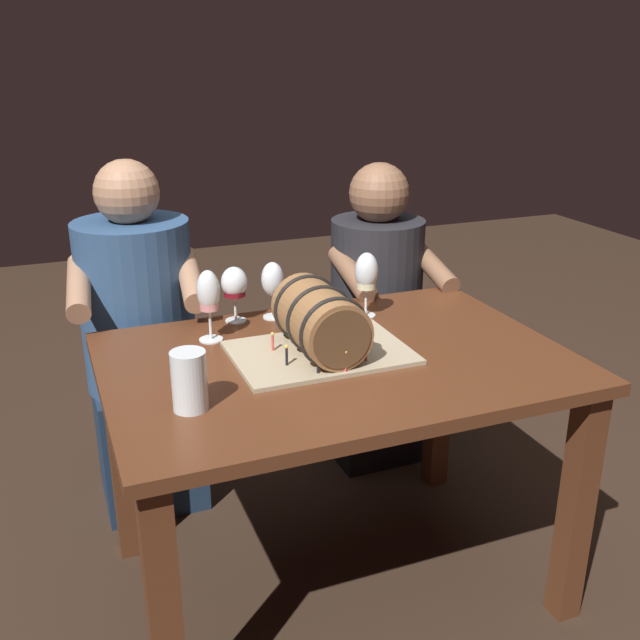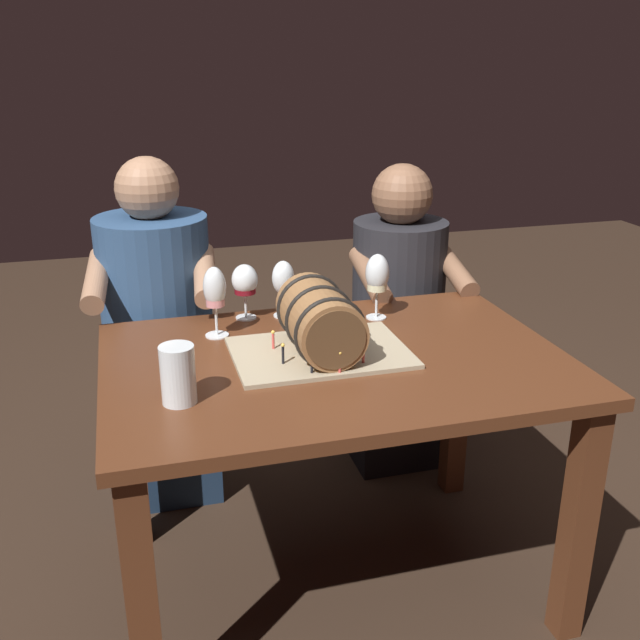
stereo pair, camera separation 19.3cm
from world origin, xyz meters
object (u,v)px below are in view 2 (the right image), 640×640
wine_glass_empty (283,279)px  wine_glass_white (377,276)px  beer_pint (178,376)px  person_seated_left (160,343)px  wine_glass_rose (215,291)px  dining_table (335,397)px  person_seated_right (397,329)px  barrel_cake (320,325)px  wine_glass_red (245,282)px

wine_glass_empty → wine_glass_white: wine_glass_white is taller
wine_glass_white → beer_pint: size_ratio=1.43×
beer_pint → person_seated_left: 0.84m
wine_glass_rose → wine_glass_white: wine_glass_rose is taller
dining_table → wine_glass_rose: 0.45m
wine_glass_empty → beer_pint: wine_glass_empty is taller
dining_table → person_seated_right: (0.43, 0.65, -0.09)m
barrel_cake → wine_glass_rose: bearing=139.9°
dining_table → person_seated_right: size_ratio=1.08×
wine_glass_empty → person_seated_right: (0.50, 0.30, -0.33)m
barrel_cake → person_seated_right: (0.47, 0.62, -0.29)m
barrel_cake → beer_pint: (-0.39, -0.18, -0.02)m
barrel_cake → beer_pint: size_ratio=3.32×
dining_table → beer_pint: (-0.43, -0.16, 0.19)m
wine_glass_empty → person_seated_left: (-0.37, 0.30, -0.29)m
barrel_cake → wine_glass_empty: barrel_cake is taller
wine_glass_white → person_seated_right: bearing=59.6°
wine_glass_rose → person_seated_left: (-0.15, 0.41, -0.30)m
person_seated_right → dining_table: bearing=-123.9°
wine_glass_red → wine_glass_white: bearing=-15.1°
barrel_cake → wine_glass_red: (-0.14, 0.33, 0.03)m
wine_glass_rose → dining_table: bearing=-39.8°
barrel_cake → person_seated_right: person_seated_right is taller
beer_pint → person_seated_right: size_ratio=0.12×
wine_glass_empty → beer_pint: 0.63m
dining_table → wine_glass_empty: wine_glass_empty is taller
barrel_cake → person_seated_left: size_ratio=0.39×
beer_pint → person_seated_right: 1.21m
dining_table → wine_glass_empty: bearing=100.2°
wine_glass_rose → beer_pint: wine_glass_rose is taller
wine_glass_red → person_seated_right: size_ratio=0.15×
wine_glass_rose → wine_glass_white: size_ratio=1.02×
wine_glass_empty → wine_glass_rose: bearing=-153.5°
barrel_cake → wine_glass_empty: 0.32m
wine_glass_red → person_seated_right: 0.75m
person_seated_left → wine_glass_empty: bearing=-38.6°
wine_glass_white → person_seated_left: person_seated_left is taller
wine_glass_empty → person_seated_right: bearing=30.8°
wine_glass_red → wine_glass_empty: bearing=-5.8°
wine_glass_empty → person_seated_right: 0.66m
wine_glass_rose → wine_glass_red: (0.11, 0.12, -0.02)m
beer_pint → barrel_cake: bearing=25.1°
dining_table → person_seated_right: person_seated_right is taller
person_seated_left → person_seated_right: 0.87m
dining_table → wine_glass_red: wine_glass_red is taller
barrel_cake → wine_glass_white: wine_glass_white is taller
dining_table → beer_pint: bearing=-160.0°
wine_glass_empty → wine_glass_red: bearing=174.2°
wine_glass_rose → person_seated_left: bearing=110.0°
wine_glass_rose → wine_glass_red: bearing=49.1°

